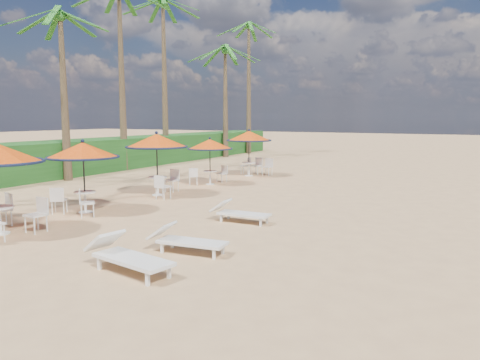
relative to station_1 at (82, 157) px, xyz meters
The scene contains 14 objects.
ground 6.11m from the station_1, 32.57° to the right, with size 160.00×160.00×0.00m, color tan.
scrub_hedge 11.68m from the station_1, 137.52° to the left, with size 3.00×40.00×1.80m, color #194716.
station_1 is the anchor object (origin of this frame).
station_2 3.86m from the station_1, 90.26° to the left, with size 2.42×2.44×2.53m.
station_3 7.35m from the station_1, 88.78° to the left, with size 2.08×2.17×2.16m.
station_4 11.04m from the station_1, 88.34° to the left, with size 2.35×2.35×2.45m.
lounger_near 6.57m from the station_1, 35.88° to the right, with size 2.18×1.01×0.75m.
lounger_mid 6.03m from the station_1, 21.08° to the right, with size 1.91×0.79×0.66m.
lounger_far 5.38m from the station_1, 13.70° to the left, with size 1.83×0.64×0.65m.
palm_3 10.14m from the station_1, 141.97° to the left, with size 5.00×5.00×8.04m.
palm_4 14.40m from the station_1, 126.46° to the left, with size 5.00×5.00×10.22m.
palm_5 18.74m from the station_1, 118.65° to the left, with size 5.00×5.00×10.74m.
palm_6 22.25m from the station_1, 108.12° to the left, with size 5.00×5.00×8.25m.
palm_7 26.62m from the station_1, 105.52° to the left, with size 5.00×5.00×10.72m.
Camera 1 is at (6.62, -7.46, 3.09)m, focal length 35.00 mm.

